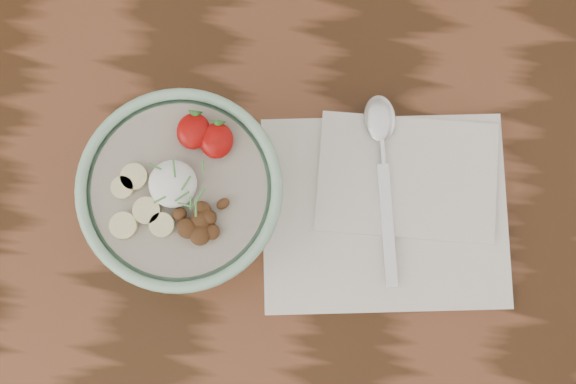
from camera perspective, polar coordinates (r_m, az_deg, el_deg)
name	(u,v)px	position (r cm, az deg, el deg)	size (l,w,h in cm)	color
table	(353,234)	(91.91, 4.64, -2.98)	(160.00, 90.00, 75.00)	#351D0D
breakfast_bowl	(185,195)	(76.98, -7.36, -0.25)	(18.91, 18.91, 12.32)	#94C7A4
napkin	(389,205)	(82.64, 7.21, -0.95)	(27.33, 23.21, 1.53)	white
spoon	(382,145)	(82.34, 6.67, 3.35)	(5.41, 19.81, 1.03)	silver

